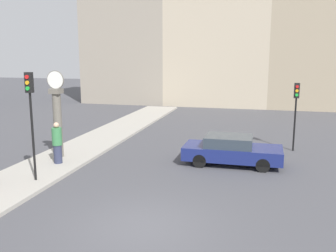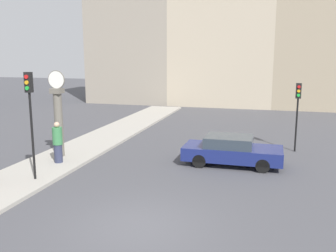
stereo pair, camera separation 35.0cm
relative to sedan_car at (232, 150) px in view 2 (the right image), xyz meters
The scene contains 8 objects.
ground_plane 7.27m from the sedan_car, 105.64° to the right, with size 120.00×120.00×0.00m, color #47474C.
sidewalk_corner 8.73m from the sedan_car, 153.57° to the left, with size 2.86×25.69×0.14m, color #A39E93.
building_row 21.82m from the sedan_car, 96.97° to the left, with size 29.47×5.00×18.18m.
sedan_car is the anchor object (origin of this frame).
traffic_light_near 8.75m from the sedan_car, 148.06° to the right, with size 0.26×0.24×4.14m.
traffic_light_far 4.74m from the sedan_car, 48.28° to the left, with size 0.26×0.24×3.51m.
street_clock 8.21m from the sedan_car, behind, with size 0.85×0.51×4.06m.
pedestrian_green_hoodie 7.81m from the sedan_car, 163.76° to the right, with size 0.43×0.43×1.85m.
Camera 2 is at (3.57, -9.54, 4.93)m, focal length 40.00 mm.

